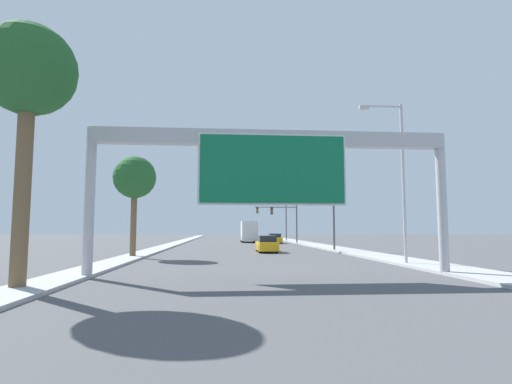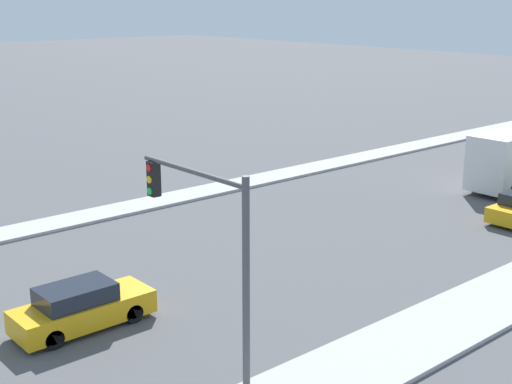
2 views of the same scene
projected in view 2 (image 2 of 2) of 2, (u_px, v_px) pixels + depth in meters
median_strip_left at (332, 164)px, 45.94m from camera, size 2.00×120.00×0.15m
car_far_left at (82, 307)px, 23.19m from camera, size 1.73×4.58×1.53m
traffic_light_near_intersection at (211, 237)px, 19.28m from camera, size 4.68×0.32×6.19m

